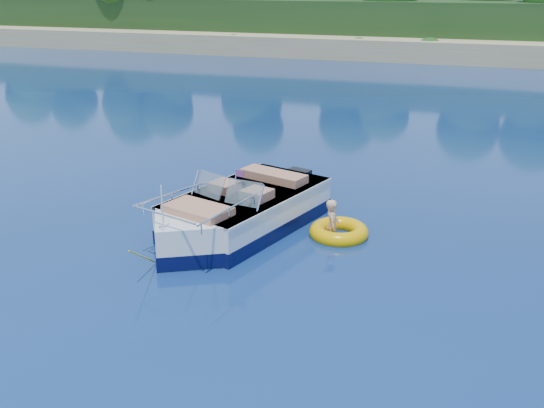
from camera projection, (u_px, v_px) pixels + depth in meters
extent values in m
plane|color=#091841|center=(261.00, 283.00, 12.01)|extent=(160.00, 160.00, 0.00)
cube|color=#8E7C52|center=(433.00, 51.00, 45.48)|extent=(170.00, 8.00, 2.00)
cube|color=black|center=(455.00, 21.00, 69.22)|extent=(170.00, 56.00, 6.00)
cylinder|color=black|center=(225.00, 9.00, 52.26)|extent=(0.44, 0.44, 3.20)
cylinder|color=black|center=(441.00, 10.00, 48.04)|extent=(0.44, 0.44, 3.60)
cube|color=silver|center=(248.00, 214.00, 14.63)|extent=(3.26, 4.58, 1.15)
cube|color=silver|center=(193.00, 241.00, 13.14)|extent=(2.09, 2.09, 1.15)
cube|color=black|center=(248.00, 220.00, 14.69)|extent=(3.31, 4.62, 0.33)
cube|color=black|center=(193.00, 247.00, 13.19)|extent=(2.13, 2.13, 0.33)
cube|color=tan|center=(256.00, 198.00, 14.77)|extent=(2.49, 3.26, 0.11)
cube|color=silver|center=(247.00, 193.00, 14.44)|extent=(3.30, 4.59, 0.07)
cube|color=black|center=(299.00, 187.00, 16.34)|extent=(0.68, 0.54, 0.98)
cube|color=#8C9EA5|center=(210.00, 185.00, 14.01)|extent=(0.89, 0.61, 0.53)
cube|color=#8C9EA5|center=(244.00, 193.00, 13.48)|extent=(0.88, 0.41, 0.53)
cube|color=#B97655|center=(224.00, 191.00, 14.49)|extent=(0.75, 0.75, 0.44)
cube|color=#B97655|center=(257.00, 199.00, 13.95)|extent=(0.75, 0.75, 0.44)
cube|color=#B97655|center=(274.00, 180.00, 15.26)|extent=(1.80, 1.06, 0.41)
cube|color=#B97655|center=(198.00, 214.00, 13.10)|extent=(1.61, 1.19, 0.37)
cylinder|color=silver|center=(162.00, 207.00, 12.14)|extent=(0.04, 0.04, 0.93)
cube|color=red|center=(240.00, 173.00, 13.38)|extent=(0.23, 0.08, 0.15)
cube|color=silver|center=(162.00, 228.00, 12.25)|extent=(0.12, 0.09, 0.05)
cylinder|color=gold|center=(144.00, 257.00, 12.24)|extent=(0.10, 1.18, 0.84)
torus|color=#E4A300|center=(339.00, 232.00, 14.20)|extent=(1.69, 1.69, 0.37)
torus|color=red|center=(339.00, 231.00, 14.19)|extent=(1.39, 1.39, 0.12)
imported|color=tan|center=(332.00, 236.00, 14.21)|extent=(0.50, 0.79, 1.43)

